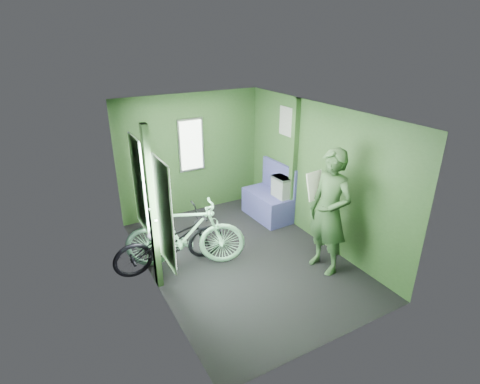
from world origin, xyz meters
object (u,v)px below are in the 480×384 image
object	(u,v)px
waste_box	(282,199)
bench_seat	(269,202)
bicycle_black	(172,267)
passenger	(329,212)
bicycle_mint	(187,265)

from	to	relation	value
waste_box	bench_seat	bearing A→B (deg)	113.41
bicycle_black	waste_box	distance (m)	2.40
passenger	bicycle_black	bearing A→B (deg)	-127.13
bicycle_black	passenger	xyz separation A→B (m)	(2.00, -1.14, 0.93)
bicycle_mint	bicycle_black	bearing A→B (deg)	97.20
bicycle_black	bicycle_mint	bearing A→B (deg)	-105.85
bicycle_black	bench_seat	xyz separation A→B (m)	(2.21, 0.70, 0.31)
passenger	bench_seat	xyz separation A→B (m)	(0.21, 1.84, -0.62)
waste_box	bicycle_black	bearing A→B (deg)	-169.10
bicycle_mint	passenger	world-z (taller)	passenger
bicycle_black	waste_box	world-z (taller)	waste_box
waste_box	bench_seat	distance (m)	0.31
bicycle_mint	bench_seat	size ratio (longest dim) A/B	1.70
bicycle_black	bench_seat	bearing A→B (deg)	-71.84
bicycle_black	bicycle_mint	xyz separation A→B (m)	(0.21, -0.06, 0.00)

